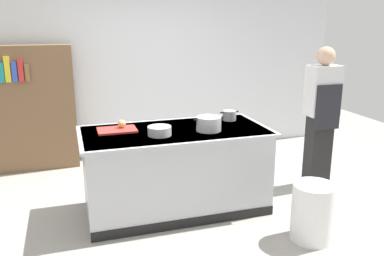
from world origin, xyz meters
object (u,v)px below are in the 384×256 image
object	(u,v)px
trash_bin	(313,212)
bookshelf	(33,108)
onion	(122,124)
person_chef	(321,114)
sauce_pan	(229,115)
mixing_bowl	(160,131)
stock_pot	(209,124)

from	to	relation	value
trash_bin	bookshelf	bearing A→B (deg)	132.44
trash_bin	bookshelf	xyz separation A→B (m)	(-2.57, 2.81, 0.58)
onion	person_chef	size ratio (longest dim) A/B	0.05
onion	sauce_pan	bearing A→B (deg)	1.82
onion	trash_bin	world-z (taller)	onion
trash_bin	person_chef	distance (m)	1.53
onion	person_chef	distance (m)	2.40
mixing_bowl	bookshelf	bearing A→B (deg)	123.98
person_chef	trash_bin	bearing A→B (deg)	127.22
sauce_pan	trash_bin	distance (m)	1.45
stock_pot	trash_bin	distance (m)	1.34
trash_bin	person_chef	world-z (taller)	person_chef
mixing_bowl	person_chef	size ratio (longest dim) A/B	0.14
stock_pot	mixing_bowl	size ratio (longest dim) A/B	1.36
onion	bookshelf	bearing A→B (deg)	121.26
onion	bookshelf	world-z (taller)	bookshelf
stock_pot	trash_bin	bearing A→B (deg)	-50.52
sauce_pan	bookshelf	world-z (taller)	bookshelf
mixing_bowl	person_chef	world-z (taller)	person_chef
stock_pot	sauce_pan	distance (m)	0.52
person_chef	stock_pot	bearing A→B (deg)	82.20
sauce_pan	bookshelf	distance (m)	2.72
mixing_bowl	bookshelf	world-z (taller)	bookshelf
trash_bin	stock_pot	bearing A→B (deg)	129.48
stock_pot	person_chef	world-z (taller)	person_chef
onion	mixing_bowl	size ratio (longest dim) A/B	0.36
bookshelf	trash_bin	bearing A→B (deg)	-47.56
onion	trash_bin	distance (m)	2.10
onion	sauce_pan	world-z (taller)	sauce_pan
stock_pot	bookshelf	size ratio (longest dim) A/B	0.19
onion	stock_pot	world-z (taller)	stock_pot
onion	person_chef	world-z (taller)	person_chef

